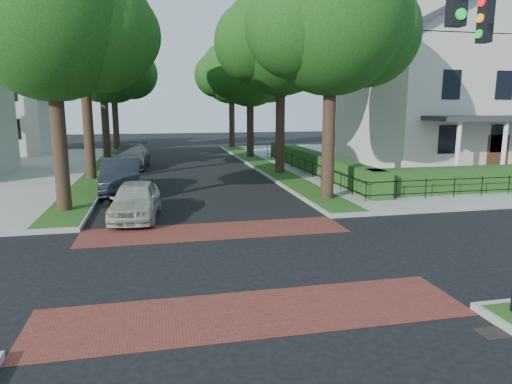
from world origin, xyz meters
TOP-DOWN VIEW (x-y plane):
  - ground at (0.00, 0.00)m, footprint 120.00×120.00m
  - sidewalk_ne at (19.50, 19.00)m, footprint 30.00×30.00m
  - crosswalk_far at (0.00, 3.20)m, footprint 9.00×2.20m
  - crosswalk_near at (0.00, -3.20)m, footprint 9.00×2.20m
  - storm_drain at (4.30, -5.00)m, footprint 0.65×0.45m
  - grass_strip_ne at (5.40, 19.10)m, footprint 1.60×29.80m
  - grass_strip_nw at (-5.40, 19.10)m, footprint 1.60×29.80m
  - tree_right_near at (5.60, 7.24)m, footprint 7.75×6.67m
  - tree_right_mid at (5.61, 15.25)m, footprint 8.25×7.09m
  - tree_right_far at (5.60, 24.22)m, footprint 7.25×6.23m
  - tree_right_back at (5.60, 33.23)m, footprint 7.50×6.45m
  - tree_left_near at (-5.40, 7.23)m, footprint 7.50×6.45m
  - tree_left_mid at (-5.39, 15.24)m, footprint 8.00×6.88m
  - tree_left_far at (-5.40, 24.22)m, footprint 7.00×6.02m
  - tree_left_back at (-5.40, 33.24)m, footprint 7.75×6.66m
  - hedge_main_road at (7.70, 15.00)m, footprint 1.00×18.00m
  - fence_main_road at (6.90, 15.00)m, footprint 0.06×18.00m
  - house_victorian at (17.51, 15.92)m, footprint 13.00×13.05m
  - parked_car_front at (-2.71, 5.63)m, footprint 2.04×4.31m
  - parked_car_middle at (-3.60, 11.02)m, footprint 1.93×5.15m
  - parked_car_rear at (-3.60, 20.20)m, footprint 2.69×5.72m

SIDE VIEW (x-z plane):
  - ground at x=0.00m, z-range 0.00..0.00m
  - crosswalk_far at x=0.00m, z-range 0.00..0.01m
  - crosswalk_near at x=0.00m, z-range 0.00..0.01m
  - storm_drain at x=4.30m, z-range 0.00..0.01m
  - sidewalk_ne at x=19.50m, z-range 0.00..0.15m
  - grass_strip_ne at x=5.40m, z-range 0.15..0.17m
  - grass_strip_nw at x=-5.40m, z-range 0.15..0.17m
  - fence_main_road at x=6.90m, z-range 0.15..1.05m
  - parked_car_front at x=-2.71m, z-range 0.00..1.42m
  - hedge_main_road at x=7.70m, z-range 0.15..1.35m
  - parked_car_rear at x=-3.60m, z-range 0.00..1.61m
  - parked_car_middle at x=-3.60m, z-range 0.00..1.68m
  - house_victorian at x=17.51m, z-range -0.22..12.26m
  - tree_right_far at x=5.60m, z-range 2.04..11.78m
  - tree_left_far at x=-5.40m, z-range 2.19..12.05m
  - tree_right_back at x=5.60m, z-range 2.17..12.37m
  - tree_left_near at x=-5.40m, z-range 2.17..12.37m
  - tree_left_back at x=-5.40m, z-range 2.19..12.63m
  - tree_right_near at x=5.60m, z-range 2.30..12.96m
  - tree_right_mid at x=5.61m, z-range 2.38..13.60m
  - tree_left_mid at x=-5.39m, z-range 2.60..14.08m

